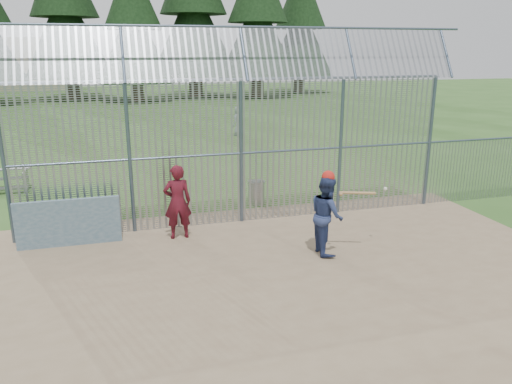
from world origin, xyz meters
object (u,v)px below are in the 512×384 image
object	(u,v)px
onlooker	(178,202)
dugout_wall	(69,223)
batter	(327,215)
trash_can	(256,192)

from	to	relation	value
onlooker	dugout_wall	bearing A→B (deg)	-5.88
batter	onlooker	xyz separation A→B (m)	(-3.30, 1.95, 0.02)
trash_can	dugout_wall	bearing A→B (deg)	-158.56
dugout_wall	batter	xyz separation A→B (m)	(5.99, -2.17, 0.35)
dugout_wall	batter	distance (m)	6.38
batter	onlooker	size ratio (longest dim) A/B	0.98
dugout_wall	onlooker	distance (m)	2.73
batter	onlooker	distance (m)	3.83
onlooker	trash_can	world-z (taller)	onlooker
onlooker	trash_can	bearing A→B (deg)	-140.96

